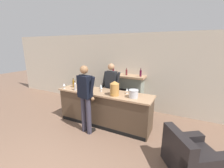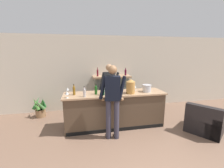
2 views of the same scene
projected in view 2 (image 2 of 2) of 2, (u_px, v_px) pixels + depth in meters
name	position (u px, v px, depth m)	size (l,w,h in m)	color
wall_back_panel	(111.00, 73.00, 5.74)	(12.00, 0.07, 2.75)	beige
bar_counter	(115.00, 110.00, 4.35)	(2.86, 0.73, 1.02)	#4A3828
fireplace_stone	(112.00, 93.00, 5.63)	(1.38, 0.52, 1.62)	gray
armchair_black	(204.00, 123.00, 4.06)	(1.16, 1.17, 0.81)	black
potted_plant_corner	(40.00, 108.00, 5.02)	(0.47, 0.51, 0.71)	#8F6946
person_customer	(113.00, 99.00, 3.61)	(0.65, 0.36, 1.85)	#363342
person_bartender	(109.00, 89.00, 4.80)	(0.66, 0.32, 1.78)	black
copper_dispenser	(131.00, 86.00, 4.15)	(0.25, 0.29, 0.40)	#BD8440
ice_bucket_steel	(147.00, 88.00, 4.33)	(0.25, 0.25, 0.21)	silver
wine_bottle_rose_blush	(103.00, 90.00, 3.99)	(0.07, 0.07, 0.34)	#0D3624
wine_bottle_chardonnay_pale	(84.00, 92.00, 3.82)	(0.07, 0.07, 0.28)	#B2ACAB
wine_bottle_port_short	(74.00, 90.00, 4.00)	(0.07, 0.07, 0.30)	brown
wine_bottle_burgundy_dark	(96.00, 90.00, 4.07)	(0.07, 0.07, 0.28)	#1A5318
wine_glass_front_left	(105.00, 88.00, 4.41)	(0.07, 0.07, 0.15)	silver
wine_glass_front_right	(111.00, 89.00, 4.23)	(0.08, 0.08, 0.17)	silver
wine_glass_back_row	(135.00, 87.00, 4.50)	(0.08, 0.08, 0.15)	silver
wine_glass_by_dispenser	(68.00, 89.00, 4.14)	(0.07, 0.07, 0.17)	silver
wine_glass_mid_counter	(67.00, 93.00, 3.73)	(0.08, 0.08, 0.17)	silver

